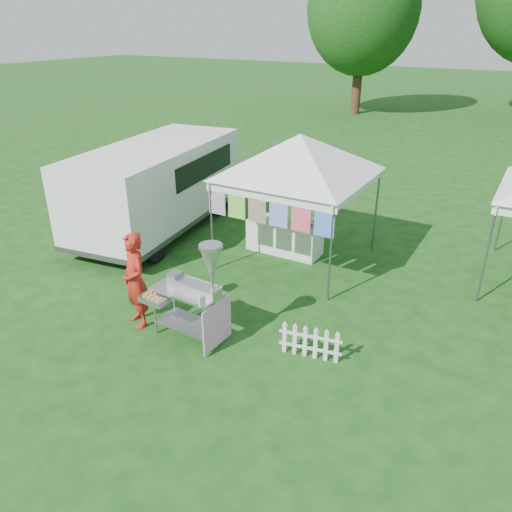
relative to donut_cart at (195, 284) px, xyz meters
The scene contains 8 objects.
ground 1.20m from the donut_cart, 84.76° to the left, with size 120.00×120.00×0.00m, color #144213.
canopy_main 4.30m from the donut_cart, 89.47° to the left, with size 4.24×4.24×3.45m.
tree_left 25.54m from the donut_cart, 103.74° to the left, with size 6.40×6.40×9.53m.
donut_cart is the anchor object (origin of this frame).
vendor 1.30m from the donut_cart, behind, with size 0.67×0.44×1.84m, color #B42016.
cargo_van 5.59m from the donut_cart, 136.05° to the left, with size 2.96×5.82×2.32m.
picket_fence 2.19m from the donut_cart, 15.30° to the left, with size 1.07×0.23×0.56m.
display_table 4.23m from the donut_cart, 95.59° to the left, with size 1.80×0.70×0.78m, color white.
Camera 1 is at (4.62, -6.33, 5.21)m, focal length 35.00 mm.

